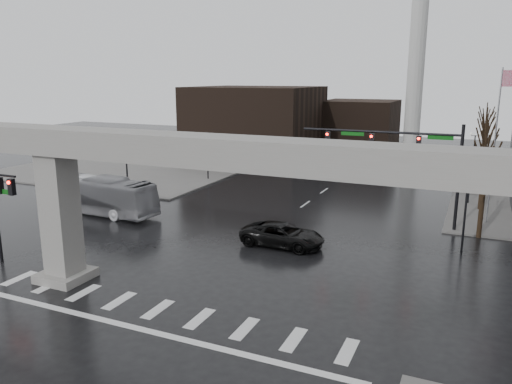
{
  "coord_description": "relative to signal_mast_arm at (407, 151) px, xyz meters",
  "views": [
    {
      "loc": [
        13.82,
        -19.92,
        11.35
      ],
      "look_at": [
        1.8,
        6.98,
        4.5
      ],
      "focal_mm": 35.0,
      "sensor_mm": 36.0,
      "label": 1
    }
  ],
  "objects": [
    {
      "name": "pickup_truck",
      "position": [
        -6.76,
        -8.35,
        -5.03
      ],
      "size": [
        5.79,
        2.77,
        1.59
      ],
      "primitive_type": "imported",
      "rotation": [
        0.0,
        0.0,
        1.55
      ],
      "color": "black",
      "rests_on": "ground"
    },
    {
      "name": "signal_left_pole",
      "position": [
        -21.24,
        -18.3,
        -1.76
      ],
      "size": [
        2.3,
        0.3,
        6.0
      ],
      "color": "black",
      "rests_on": "ground"
    },
    {
      "name": "flagpole_assembly",
      "position": [
        6.3,
        3.2,
        1.7
      ],
      "size": [
        2.06,
        0.12,
        12.0
      ],
      "color": "silver",
      "rests_on": "ground"
    },
    {
      "name": "building_far_left",
      "position": [
        -22.99,
        23.2,
        -0.83
      ],
      "size": [
        16.0,
        14.0,
        10.0
      ],
      "primitive_type": "cube",
      "color": "black",
      "rests_on": "ground"
    },
    {
      "name": "lamp_right_2",
      "position": [
        4.51,
        23.2,
        -2.36
      ],
      "size": [
        1.22,
        0.32,
        5.11
      ],
      "color": "black",
      "rests_on": "ground"
    },
    {
      "name": "elevated_guideway",
      "position": [
        -7.73,
        -18.8,
        1.05
      ],
      "size": [
        48.0,
        2.6,
        8.7
      ],
      "color": "gray",
      "rests_on": "ground"
    },
    {
      "name": "tree_right_3",
      "position": [
        5.54,
        23.22,
        -2.85
      ],
      "size": [
        1.11,
        1.66,
        8.02
      ],
      "color": "black",
      "rests_on": "ground"
    },
    {
      "name": "lamp_left_0",
      "position": [
        -22.49,
        -4.8,
        -2.36
      ],
      "size": [
        1.22,
        0.32,
        5.11
      ],
      "color": "black",
      "rests_on": "ground"
    },
    {
      "name": "building_far_mid",
      "position": [
        -10.99,
        33.2,
        -1.83
      ],
      "size": [
        10.0,
        10.0,
        8.0
      ],
      "primitive_type": "cube",
      "color": "black",
      "rests_on": "ground"
    },
    {
      "name": "lamp_left_1",
      "position": [
        -22.49,
        9.2,
        -2.36
      ],
      "size": [
        1.22,
        0.32,
        5.11
      ],
      "color": "black",
      "rests_on": "ground"
    },
    {
      "name": "tree_right_2",
      "position": [
        5.54,
        15.22,
        -2.91
      ],
      "size": [
        1.1,
        1.63,
        7.85
      ],
      "color": "black",
      "rests_on": "ground"
    },
    {
      "name": "lamp_right_1",
      "position": [
        4.51,
        9.2,
        -2.36
      ],
      "size": [
        1.22,
        0.32,
        5.11
      ],
      "color": "black",
      "rests_on": "ground"
    },
    {
      "name": "tree_right_1",
      "position": [
        5.54,
        7.22,
        -2.98
      ],
      "size": [
        1.09,
        1.61,
        7.67
      ],
      "color": "black",
      "rests_on": "ground"
    },
    {
      "name": "city_bus",
      "position": [
        -24.12,
        -6.8,
        -4.24
      ],
      "size": [
        11.61,
        3.71,
        3.18
      ],
      "primitive_type": "imported",
      "rotation": [
        0.0,
        0.0,
        1.48
      ],
      "color": "#A6A6AA",
      "rests_on": "ground"
    },
    {
      "name": "signal_mast_arm",
      "position": [
        0.0,
        0.0,
        0.0
      ],
      "size": [
        12.12,
        0.43,
        8.0
      ],
      "color": "black",
      "rests_on": "ground"
    },
    {
      "name": "lamp_right_0",
      "position": [
        4.51,
        -4.8,
        -2.36
      ],
      "size": [
        1.22,
        0.32,
        5.11
      ],
      "color": "black",
      "rests_on": "ground"
    },
    {
      "name": "sidewalk_nw",
      "position": [
        -34.99,
        17.2,
        -5.75
      ],
      "size": [
        28.0,
        36.0,
        0.15
      ],
      "primitive_type": "cube",
      "color": "slate",
      "rests_on": "ground"
    },
    {
      "name": "lamp_left_2",
      "position": [
        -22.49,
        23.2,
        -2.36
      ],
      "size": [
        1.22,
        0.32,
        5.11
      ],
      "color": "black",
      "rests_on": "ground"
    },
    {
      "name": "ground",
      "position": [
        -8.99,
        -18.8,
        -5.83
      ],
      "size": [
        160.0,
        160.0,
        0.0
      ],
      "primitive_type": "plane",
      "color": "black",
      "rests_on": "ground"
    },
    {
      "name": "smokestack",
      "position": [
        -2.99,
        27.2,
        7.52
      ],
      "size": [
        3.6,
        3.6,
        30.0
      ],
      "color": "beige",
      "rests_on": "ground"
    },
    {
      "name": "tree_right_4",
      "position": [
        5.54,
        31.22,
        -2.79
      ],
      "size": [
        1.12,
        1.69,
        8.19
      ],
      "color": "black",
      "rests_on": "ground"
    },
    {
      "name": "tree_right_0",
      "position": [
        5.54,
        -0.78,
        -3.04
      ],
      "size": [
        1.09,
        1.58,
        7.5
      ],
      "color": "black",
      "rests_on": "ground"
    }
  ]
}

